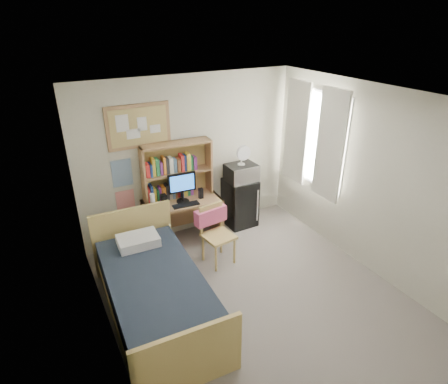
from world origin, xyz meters
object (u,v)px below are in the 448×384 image
speaker_left (164,200)px  speaker_right (201,193)px  bulletin_board (139,126)px  bed (157,296)px  desk (183,221)px  desk_chair (219,236)px  monitor (182,188)px  desk_fan (241,156)px  mini_fridge (240,202)px  microwave (241,173)px

speaker_left → speaker_right: size_ratio=1.12×
bulletin_board → bed: bulletin_board is taller
desk → speaker_left: size_ratio=6.43×
desk_chair → monitor: bearing=100.8°
speaker_left → desk_fan: desk_fan is taller
bed → monitor: (0.93, 1.36, 0.68)m
speaker_right → monitor: bearing=-180.0°
mini_fridge → desk_chair: bearing=-136.4°
mini_fridge → microwave: microwave is taller
monitor → speaker_right: size_ratio=2.77×
bulletin_board → mini_fridge: bulletin_board is taller
mini_fridge → microwave: size_ratio=1.70×
desk_fan → speaker_left: bearing=-177.7°
monitor → desk_chair: bearing=-67.6°
speaker_right → bed: bearing=-129.0°
bed → speaker_left: (0.63, 1.38, 0.54)m
speaker_right → bulletin_board: bearing=157.4°
bulletin_board → speaker_right: size_ratio=5.66×
speaker_right → desk_fan: size_ratio=0.54×
bulletin_board → monitor: (0.47, -0.36, -0.94)m
mini_fridge → bed: mini_fridge is taller
speaker_right → desk_fan: bearing=11.6°
monitor → microwave: size_ratio=0.93×
bed → desk_fan: bearing=38.1°
desk → desk_fan: (1.10, 0.03, 0.91)m
monitor → desk_fan: bearing=8.5°
desk → speaker_left: speaker_left is taller
mini_fridge → desk_fan: 0.86m
bed → speaker_right: speaker_right is taller
mini_fridge → speaker_left: (-1.40, -0.09, 0.42)m
bulletin_board → desk_fan: size_ratio=3.06×
desk_chair → desk_fan: 1.44m
bulletin_board → desk_chair: bearing=-56.5°
speaker_left → microwave: (1.40, 0.07, 0.14)m
speaker_right → speaker_left: bearing=-180.0°
speaker_right → microwave: size_ratio=0.34×
mini_fridge → bed: 2.51m
bed → monitor: bearing=58.0°
bed → monitor: 1.78m
bed → microwave: bearing=38.1°
bed → desk_fan: size_ratio=7.05×
desk_chair → speaker_left: speaker_left is taller
desk_chair → bed: bearing=-159.5°
desk_chair → monitor: size_ratio=1.96×
monitor → bulletin_board: bearing=146.3°
desk → monitor: 0.61m
mini_fridge → monitor: monitor is taller
desk → monitor: (-0.00, -0.06, 0.60)m
bulletin_board → desk_chair: bulletin_board is taller
desk_fan → desk_chair: bearing=-137.1°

